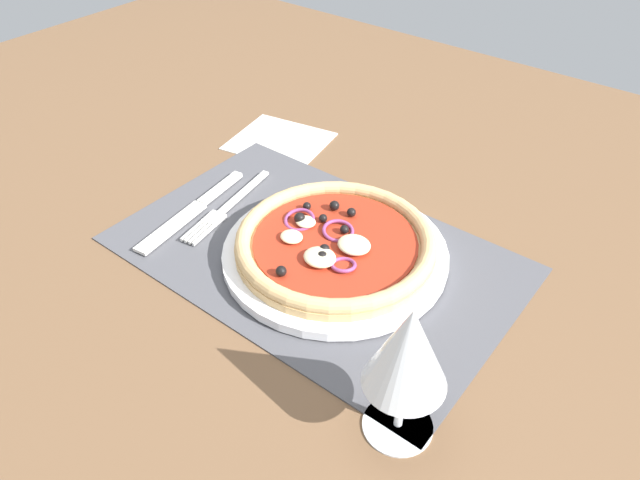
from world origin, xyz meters
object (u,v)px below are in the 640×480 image
object	(u,v)px
plate	(335,253)
wine_glass	(408,353)
knife	(192,211)
napkin	(280,141)
pizza	(335,242)
fork	(225,209)

from	to	relation	value
plate	wine_glass	bearing A→B (deg)	140.96
plate	knife	size ratio (longest dim) A/B	1.34
plate	napkin	xyz separation A→B (cm)	(23.74, -17.03, -0.80)
plate	napkin	bearing A→B (deg)	-35.65
wine_glass	knife	bearing A→B (deg)	-15.11
napkin	wine_glass	bearing A→B (deg)	142.84
pizza	fork	distance (cm)	17.23
plate	pizza	world-z (taller)	pizza
plate	knife	distance (cm)	20.64
fork	wine_glass	size ratio (longest dim) A/B	1.21
wine_glass	plate	bearing A→B (deg)	-39.04
pizza	knife	size ratio (longest dim) A/B	1.18
knife	wine_glass	size ratio (longest dim) A/B	1.35
pizza	plate	bearing A→B (deg)	-123.72
pizza	napkin	bearing A→B (deg)	-35.75
knife	wine_glass	distance (cm)	40.92
pizza	napkin	distance (cm)	29.32
fork	knife	distance (cm)	4.29
wine_glass	napkin	xyz separation A→B (cm)	(42.03, -31.86, -9.90)
knife	napkin	bearing A→B (deg)	-178.08
fork	napkin	xyz separation A→B (cm)	(6.66, -18.49, -0.44)
fork	knife	world-z (taller)	knife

